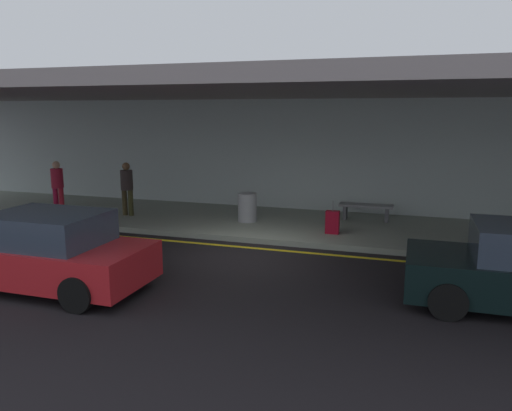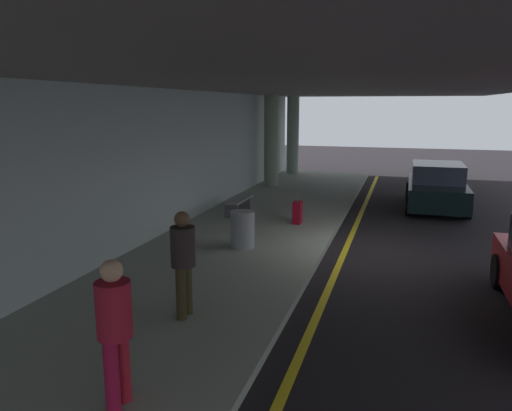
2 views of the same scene
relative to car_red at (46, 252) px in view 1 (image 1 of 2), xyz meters
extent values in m
plane|color=black|center=(2.87, 3.33, -0.71)|extent=(60.00, 60.00, 0.00)
cube|color=gray|center=(2.87, 6.43, -0.64)|extent=(26.00, 4.20, 0.15)
cube|color=yellow|center=(2.87, 3.91, -0.71)|extent=(26.00, 0.14, 0.01)
cube|color=gray|center=(2.87, 5.93, 3.24)|extent=(28.00, 13.20, 0.30)
cube|color=#ABB8B6|center=(2.87, 8.68, 1.19)|extent=(26.00, 0.30, 3.80)
cube|color=red|center=(-0.03, 0.00, -0.16)|extent=(4.10, 1.80, 0.70)
cube|color=#2D3847|center=(0.07, 0.00, 0.49)|extent=(2.10, 1.60, 0.60)
cylinder|color=black|center=(1.32, 0.85, -0.39)|extent=(0.64, 0.22, 0.64)
cylinder|color=black|center=(1.32, -0.85, -0.39)|extent=(0.64, 0.22, 0.64)
cylinder|color=black|center=(-1.38, 0.85, -0.39)|extent=(0.64, 0.22, 0.64)
cylinder|color=black|center=(7.35, 2.47, -0.39)|extent=(0.64, 0.22, 0.64)
cylinder|color=black|center=(7.35, 0.77, -0.39)|extent=(0.64, 0.22, 0.64)
cylinder|color=maroon|center=(-4.36, 5.53, -0.15)|extent=(0.16, 0.16, 0.82)
cylinder|color=#A41726|center=(-4.14, 5.53, -0.15)|extent=(0.16, 0.16, 0.82)
cylinder|color=maroon|center=(-4.25, 5.53, 0.57)|extent=(0.38, 0.38, 0.62)
sphere|color=tan|center=(-4.25, 5.53, 1.00)|extent=(0.24, 0.24, 0.24)
cylinder|color=#322915|center=(-1.99, 5.84, -0.15)|extent=(0.16, 0.16, 0.82)
cylinder|color=#302F16|center=(-1.77, 5.84, -0.15)|extent=(0.16, 0.16, 0.82)
cylinder|color=#2B2221|center=(-1.88, 5.84, 0.57)|extent=(0.38, 0.38, 0.62)
sphere|color=brown|center=(-1.88, 5.84, 1.00)|extent=(0.24, 0.24, 0.24)
cube|color=maroon|center=(4.68, 5.46, -0.25)|extent=(0.36, 0.22, 0.62)
cylinder|color=slate|center=(4.68, 5.46, 0.20)|extent=(0.02, 0.02, 0.28)
cube|color=slate|center=(5.38, 7.44, -0.11)|extent=(1.60, 0.50, 0.06)
cube|color=#4C4C51|center=(4.76, 7.44, -0.35)|extent=(0.10, 0.40, 0.42)
cube|color=#4C4C51|center=(6.00, 7.44, -0.35)|extent=(0.10, 0.40, 0.42)
cylinder|color=gray|center=(2.01, 6.18, -0.14)|extent=(0.56, 0.56, 0.85)
camera|label=1|loc=(6.70, -7.54, 2.69)|focal=34.70mm
camera|label=2|loc=(-8.48, 2.68, 2.69)|focal=34.63mm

